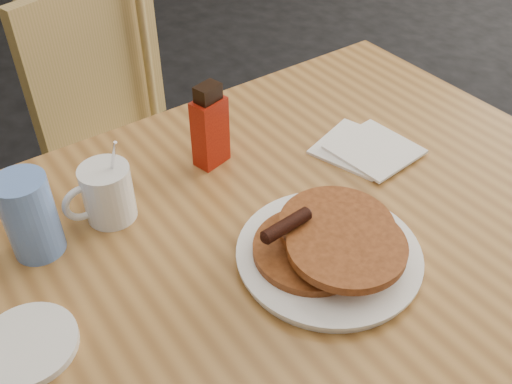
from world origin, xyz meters
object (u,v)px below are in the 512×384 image
Objects in this scene: blue_tumbler at (30,216)px; chair_main_far at (119,129)px; pancake_plate at (329,248)px; syrup_bottle at (210,128)px; main_table at (263,251)px; coffee_mug at (106,193)px.

chair_main_far is at bearing 57.62° from blue_tumbler.
pancake_plate is 1.75× the size of syrup_bottle.
chair_main_far reaches higher than syrup_bottle.
blue_tumbler is at bearing -139.18° from chair_main_far.
main_table is 8.52× the size of coffee_mug.
chair_main_far is 0.57m from syrup_bottle.
blue_tumbler reaches higher than pancake_plate.
main_table is 0.13m from pancake_plate.
syrup_bottle reaches higher than blue_tumbler.
blue_tumbler is (-0.38, 0.28, 0.05)m from pancake_plate.
pancake_plate is 0.38m from coffee_mug.
coffee_mug is 0.23m from syrup_bottle.
main_table is 8.12× the size of syrup_bottle.
main_table is at bearing -40.45° from coffee_mug.
coffee_mug is (-0.22, -0.54, 0.25)m from chair_main_far.
main_table is 0.26m from syrup_bottle.
coffee_mug is at bearing -128.96° from chair_main_far.
main_table is at bearing -108.83° from chair_main_far.
coffee_mug is at bearing 135.59° from main_table.
main_table is 1.49× the size of chair_main_far.
blue_tumbler is (-0.13, -0.01, 0.02)m from coffee_mug.
chair_main_far reaches higher than coffee_mug.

